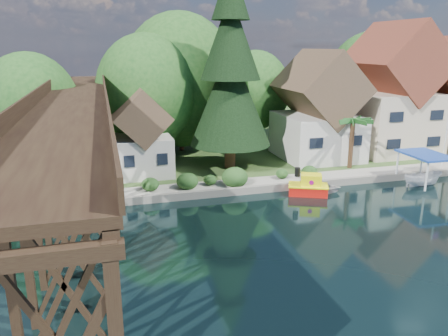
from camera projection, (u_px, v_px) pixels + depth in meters
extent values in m
plane|color=black|center=(330.00, 227.00, 29.45)|extent=(140.00, 140.00, 0.00)
cube|color=#2E471C|center=(210.00, 132.00, 60.92)|extent=(140.00, 52.00, 0.50)
cube|color=slate|center=(326.00, 183.00, 37.82)|extent=(60.00, 0.40, 0.62)
cube|color=gray|center=(339.00, 175.00, 39.48)|extent=(50.00, 2.60, 0.06)
cube|color=black|center=(55.00, 330.00, 12.36)|extent=(4.00, 0.36, 8.00)
cube|color=black|center=(63.00, 275.00, 15.33)|extent=(4.00, 0.36, 8.00)
cube|color=black|center=(69.00, 238.00, 18.30)|extent=(4.00, 0.36, 8.00)
cube|color=black|center=(73.00, 211.00, 21.27)|extent=(4.00, 0.36, 8.00)
cube|color=black|center=(76.00, 191.00, 24.24)|extent=(4.00, 0.36, 8.00)
cube|color=black|center=(78.00, 175.00, 27.21)|extent=(4.00, 0.36, 8.00)
cube|color=black|center=(80.00, 163.00, 30.18)|extent=(4.00, 0.36, 8.00)
cube|color=black|center=(82.00, 152.00, 33.15)|extent=(4.00, 0.36, 8.00)
cube|color=black|center=(83.00, 143.00, 36.11)|extent=(4.00, 0.36, 8.00)
cube|color=black|center=(84.00, 136.00, 39.08)|extent=(4.00, 0.36, 8.00)
cube|color=black|center=(85.00, 130.00, 42.05)|extent=(4.00, 0.36, 8.00)
cube|color=black|center=(86.00, 124.00, 45.02)|extent=(4.00, 0.36, 8.00)
cube|color=black|center=(87.00, 119.00, 47.99)|extent=(4.00, 0.36, 8.00)
cube|color=black|center=(46.00, 106.00, 28.26)|extent=(0.35, 44.00, 0.35)
cube|color=black|center=(102.00, 104.00, 29.17)|extent=(0.35, 44.00, 0.35)
cube|color=black|center=(74.00, 100.00, 28.63)|extent=(4.00, 44.00, 0.30)
cube|color=black|center=(41.00, 93.00, 27.97)|extent=(0.12, 44.00, 0.80)
cube|color=black|center=(105.00, 91.00, 29.00)|extent=(0.12, 44.00, 0.80)
cube|color=beige|center=(316.00, 136.00, 45.36)|extent=(7.50, 8.00, 4.50)
cube|color=brown|center=(319.00, 88.00, 44.03)|extent=(7.64, 8.64, 7.64)
cube|color=black|center=(316.00, 143.00, 41.01)|extent=(1.35, 0.08, 1.00)
cube|color=black|center=(356.00, 141.00, 42.09)|extent=(1.35, 0.08, 1.00)
cube|color=beige|center=(389.00, 122.00, 47.88)|extent=(8.50, 8.50, 6.50)
cube|color=maroon|center=(395.00, 63.00, 46.18)|extent=(8.65, 9.18, 8.65)
cube|color=black|center=(396.00, 127.00, 43.20)|extent=(1.53, 0.08, 1.00)
cube|color=black|center=(436.00, 124.00, 44.42)|extent=(1.53, 0.08, 1.00)
cube|color=beige|center=(143.00, 155.00, 39.45)|extent=(5.00, 5.00, 3.50)
cube|color=brown|center=(141.00, 116.00, 38.50)|extent=(5.09, 5.40, 5.09)
cube|color=black|center=(129.00, 161.00, 36.69)|extent=(0.90, 0.08, 1.00)
cube|color=black|center=(163.00, 159.00, 37.41)|extent=(0.90, 0.08, 1.00)
cylinder|color=#382314|center=(149.00, 139.00, 43.75)|extent=(0.50, 0.50, 4.50)
ellipsoid|color=#1B4A1A|center=(147.00, 92.00, 42.47)|extent=(4.40, 4.40, 5.06)
cylinder|color=#382314|center=(181.00, 128.00, 48.44)|extent=(0.50, 0.50, 4.95)
ellipsoid|color=#1B4A1A|center=(180.00, 80.00, 47.03)|extent=(5.00, 5.00, 5.75)
cylinder|color=#382314|center=(255.00, 127.00, 51.81)|extent=(0.50, 0.50, 4.05)
ellipsoid|color=#1B4A1A|center=(255.00, 91.00, 50.66)|extent=(4.00, 4.00, 4.60)
cylinder|color=#382314|center=(366.00, 120.00, 55.62)|extent=(0.50, 0.50, 4.50)
ellipsoid|color=#1B4A1A|center=(369.00, 82.00, 54.34)|extent=(4.60, 4.60, 5.29)
cylinder|color=#382314|center=(440.00, 125.00, 54.10)|extent=(0.50, 0.50, 3.60)
ellipsoid|color=#1B4A1A|center=(444.00, 94.00, 53.07)|extent=(3.80, 3.80, 4.37)
cylinder|color=#382314|center=(37.00, 158.00, 37.52)|extent=(0.50, 0.50, 4.05)
ellipsoid|color=#1B4A1A|center=(31.00, 108.00, 36.37)|extent=(4.00, 4.00, 4.60)
ellipsoid|color=#1F4217|center=(187.00, 180.00, 35.58)|extent=(1.98, 1.98, 1.53)
ellipsoid|color=#1F4217|center=(210.00, 179.00, 36.42)|extent=(1.54, 1.54, 1.19)
ellipsoid|color=#1F4217|center=(235.00, 176.00, 36.40)|extent=(2.20, 2.20, 1.70)
ellipsoid|color=#1F4217|center=(150.00, 183.00, 35.01)|extent=(1.76, 1.76, 1.36)
ellipsoid|color=#1F4217|center=(282.00, 173.00, 38.19)|extent=(1.54, 1.54, 1.19)
ellipsoid|color=#1F4217|center=(310.00, 170.00, 38.53)|extent=(1.76, 1.76, 1.36)
cylinder|color=#382314|center=(230.00, 150.00, 41.63)|extent=(1.03, 1.03, 3.45)
cone|color=black|center=(230.00, 95.00, 40.24)|extent=(7.58, 7.58, 9.19)
cone|color=black|center=(231.00, 37.00, 38.85)|extent=(5.51, 5.51, 7.47)
cylinder|color=#382314|center=(351.00, 145.00, 41.36)|extent=(0.44, 0.44, 4.38)
ellipsoid|color=#17461A|center=(353.00, 121.00, 40.72)|extent=(3.71, 3.71, 0.99)
cylinder|color=white|center=(446.00, 132.00, 41.47)|extent=(0.10, 0.10, 6.83)
cube|color=red|center=(308.00, 190.00, 35.79)|extent=(3.47, 2.74, 0.82)
cube|color=#FCF70D|center=(308.00, 185.00, 35.67)|extent=(3.61, 2.88, 0.10)
cube|color=#FCF70D|center=(311.00, 180.00, 35.53)|extent=(2.00, 1.79, 1.02)
cylinder|color=black|center=(297.00, 172.00, 35.50)|extent=(0.45, 0.45, 0.72)
cylinder|color=#950B71|center=(311.00, 183.00, 34.92)|extent=(0.37, 0.22, 0.37)
cylinder|color=#950B71|center=(311.00, 178.00, 36.13)|extent=(0.37, 0.22, 0.37)
cylinder|color=#950B71|center=(321.00, 181.00, 35.41)|extent=(0.22, 0.37, 0.37)
imported|color=silver|center=(316.00, 187.00, 36.49)|extent=(4.99, 4.31, 0.87)
imported|color=white|center=(423.00, 178.00, 37.88)|extent=(3.67, 1.48, 1.40)
cube|color=#183E9D|center=(426.00, 155.00, 37.31)|extent=(3.23, 4.59, 0.17)
cylinder|color=white|center=(422.00, 162.00, 39.78)|extent=(0.17, 0.17, 2.53)
cylinder|color=white|center=(427.00, 176.00, 35.53)|extent=(0.17, 0.17, 2.53)
cylinder|color=white|center=(397.00, 164.00, 39.20)|extent=(0.17, 0.17, 2.53)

